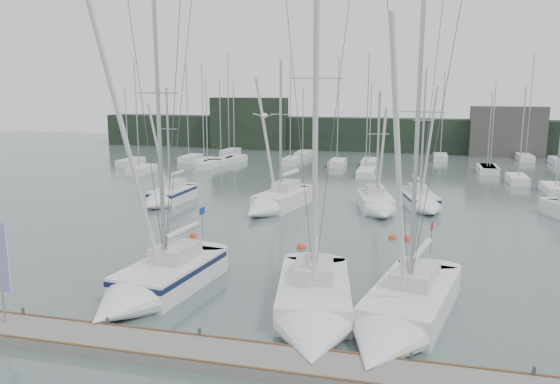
{
  "coord_description": "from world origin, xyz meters",
  "views": [
    {
      "loc": [
        5.85,
        -22.37,
        9.94
      ],
      "look_at": [
        -1.07,
        5.0,
        4.39
      ],
      "focal_mm": 35.0,
      "sensor_mm": 36.0,
      "label": 1
    }
  ],
  "objects_px": {
    "sailboat_mid_a": "(166,198)",
    "sailboat_mid_d": "(423,203)",
    "sailboat_near_left": "(151,286)",
    "buoy_c": "(193,237)",
    "buoy_b": "(392,238)",
    "sailboat_mid_c": "(378,206)",
    "buoy_a": "(301,248)",
    "sailboat_mid_b": "(274,203)",
    "dock_banner": "(2,263)",
    "buoy_d": "(407,240)",
    "sailboat_near_center": "(313,312)",
    "sailboat_near_right": "(399,319)"
  },
  "relations": [
    {
      "from": "sailboat_near_center",
      "to": "sailboat_mid_d",
      "type": "bearing_deg",
      "value": 69.24
    },
    {
      "from": "sailboat_near_left",
      "to": "sailboat_mid_a",
      "type": "distance_m",
      "value": 21.12
    },
    {
      "from": "buoy_c",
      "to": "sailboat_near_center",
      "type": "bearing_deg",
      "value": -47.98
    },
    {
      "from": "sailboat_near_center",
      "to": "sailboat_mid_b",
      "type": "bearing_deg",
      "value": 99.48
    },
    {
      "from": "sailboat_near_left",
      "to": "sailboat_near_center",
      "type": "relative_size",
      "value": 0.93
    },
    {
      "from": "sailboat_near_left",
      "to": "sailboat_mid_d",
      "type": "height_order",
      "value": "sailboat_near_left"
    },
    {
      "from": "sailboat_near_center",
      "to": "buoy_d",
      "type": "distance_m",
      "value": 14.66
    },
    {
      "from": "sailboat_mid_d",
      "to": "buoy_b",
      "type": "xyz_separation_m",
      "value": [
        -1.95,
        -9.33,
        -0.55
      ]
    },
    {
      "from": "buoy_b",
      "to": "sailboat_near_left",
      "type": "bearing_deg",
      "value": -128.35
    },
    {
      "from": "sailboat_mid_a",
      "to": "sailboat_mid_d",
      "type": "height_order",
      "value": "sailboat_mid_d"
    },
    {
      "from": "sailboat_mid_b",
      "to": "buoy_a",
      "type": "relative_size",
      "value": 21.67
    },
    {
      "from": "sailboat_mid_b",
      "to": "dock_banner",
      "type": "bearing_deg",
      "value": -88.6
    },
    {
      "from": "sailboat_mid_a",
      "to": "buoy_d",
      "type": "bearing_deg",
      "value": -14.19
    },
    {
      "from": "sailboat_near_left",
      "to": "sailboat_mid_c",
      "type": "bearing_deg",
      "value": 73.36
    },
    {
      "from": "sailboat_mid_c",
      "to": "buoy_d",
      "type": "height_order",
      "value": "sailboat_mid_c"
    },
    {
      "from": "sailboat_mid_c",
      "to": "sailboat_mid_d",
      "type": "relative_size",
      "value": 0.85
    },
    {
      "from": "sailboat_mid_c",
      "to": "buoy_a",
      "type": "height_order",
      "value": "sailboat_mid_c"
    },
    {
      "from": "sailboat_mid_d",
      "to": "dock_banner",
      "type": "relative_size",
      "value": 2.74
    },
    {
      "from": "buoy_c",
      "to": "buoy_b",
      "type": "bearing_deg",
      "value": 12.34
    },
    {
      "from": "sailboat_mid_c",
      "to": "sailboat_near_center",
      "type": "bearing_deg",
      "value": -106.56
    },
    {
      "from": "sailboat_mid_d",
      "to": "buoy_c",
      "type": "xyz_separation_m",
      "value": [
        -14.87,
        -12.15,
        -0.55
      ]
    },
    {
      "from": "sailboat_mid_b",
      "to": "sailboat_mid_c",
      "type": "distance_m",
      "value": 8.28
    },
    {
      "from": "sailboat_mid_c",
      "to": "buoy_b",
      "type": "height_order",
      "value": "sailboat_mid_c"
    },
    {
      "from": "sailboat_mid_a",
      "to": "buoy_b",
      "type": "xyz_separation_m",
      "value": [
        19.14,
        -5.95,
        -0.58
      ]
    },
    {
      "from": "sailboat_mid_a",
      "to": "buoy_c",
      "type": "height_order",
      "value": "sailboat_mid_a"
    },
    {
      "from": "buoy_a",
      "to": "buoy_c",
      "type": "relative_size",
      "value": 1.16
    },
    {
      "from": "buoy_d",
      "to": "sailboat_mid_d",
      "type": "bearing_deg",
      "value": 83.99
    },
    {
      "from": "sailboat_near_right",
      "to": "sailboat_mid_b",
      "type": "distance_m",
      "value": 22.54
    },
    {
      "from": "sailboat_near_center",
      "to": "sailboat_near_right",
      "type": "height_order",
      "value": "sailboat_near_center"
    },
    {
      "from": "buoy_a",
      "to": "buoy_d",
      "type": "bearing_deg",
      "value": 28.75
    },
    {
      "from": "sailboat_mid_a",
      "to": "sailboat_mid_c",
      "type": "distance_m",
      "value": 17.7
    },
    {
      "from": "sailboat_mid_a",
      "to": "dock_banner",
      "type": "distance_m",
      "value": 24.52
    },
    {
      "from": "buoy_a",
      "to": "dock_banner",
      "type": "bearing_deg",
      "value": -122.35
    },
    {
      "from": "sailboat_mid_c",
      "to": "buoy_a",
      "type": "xyz_separation_m",
      "value": [
        -3.9,
        -10.61,
        -0.57
      ]
    },
    {
      "from": "sailboat_mid_b",
      "to": "sailboat_mid_a",
      "type": "bearing_deg",
      "value": -167.76
    },
    {
      "from": "sailboat_mid_a",
      "to": "sailboat_mid_c",
      "type": "relative_size",
      "value": 1.03
    },
    {
      "from": "buoy_a",
      "to": "buoy_d",
      "type": "height_order",
      "value": "buoy_a"
    },
    {
      "from": "sailboat_mid_d",
      "to": "dock_banner",
      "type": "height_order",
      "value": "sailboat_mid_d"
    },
    {
      "from": "sailboat_mid_d",
      "to": "sailboat_mid_a",
      "type": "bearing_deg",
      "value": 174.99
    },
    {
      "from": "buoy_a",
      "to": "sailboat_mid_b",
      "type": "bearing_deg",
      "value": 114.56
    },
    {
      "from": "sailboat_near_left",
      "to": "sailboat_near_right",
      "type": "distance_m",
      "value": 11.53
    },
    {
      "from": "buoy_b",
      "to": "buoy_c",
      "type": "bearing_deg",
      "value": -167.66
    },
    {
      "from": "sailboat_near_right",
      "to": "buoy_a",
      "type": "height_order",
      "value": "sailboat_near_right"
    },
    {
      "from": "buoy_a",
      "to": "buoy_c",
      "type": "xyz_separation_m",
      "value": [
        -7.54,
        0.73,
        0.0
      ]
    },
    {
      "from": "sailboat_mid_b",
      "to": "sailboat_mid_c",
      "type": "bearing_deg",
      "value": 21.47
    },
    {
      "from": "dock_banner",
      "to": "buoy_a",
      "type": "bearing_deg",
      "value": 73.58
    },
    {
      "from": "sailboat_near_right",
      "to": "sailboat_mid_a",
      "type": "relative_size",
      "value": 1.43
    },
    {
      "from": "buoy_a",
      "to": "buoy_b",
      "type": "relative_size",
      "value": 1.16
    },
    {
      "from": "sailboat_near_left",
      "to": "buoy_c",
      "type": "xyz_separation_m",
      "value": [
        -2.35,
        10.53,
        -0.65
      ]
    },
    {
      "from": "sailboat_mid_c",
      "to": "buoy_a",
      "type": "bearing_deg",
      "value": -123.76
    }
  ]
}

